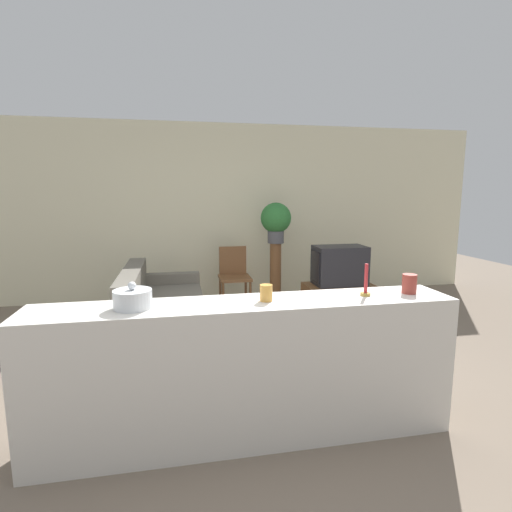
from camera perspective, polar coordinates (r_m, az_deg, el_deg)
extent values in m
plane|color=#756656|center=(3.34, -2.38, -20.74)|extent=(14.00, 14.00, 0.00)
cube|color=beige|center=(6.31, -7.29, 6.26)|extent=(9.00, 0.06, 2.70)
cube|color=#605B51|center=(4.75, -12.92, -8.62)|extent=(0.89, 1.66, 0.46)
cube|color=#605B51|center=(4.67, -17.32, -3.98)|extent=(0.20, 1.66, 0.34)
cube|color=#605B51|center=(4.01, -13.25, -10.94)|extent=(0.89, 0.16, 0.60)
cube|color=#605B51|center=(5.45, -12.73, -5.54)|extent=(0.89, 0.16, 0.60)
cube|color=brown|center=(5.59, 11.70, -6.09)|extent=(0.93, 0.49, 0.42)
cube|color=#232328|center=(5.48, 11.86, -1.32)|extent=(0.68, 0.41, 0.52)
cube|color=black|center=(5.36, 8.47, -1.46)|extent=(0.02, 0.34, 0.41)
cube|color=brown|center=(5.69, -3.05, -3.15)|extent=(0.44, 0.44, 0.04)
cube|color=brown|center=(5.84, -3.35, -0.59)|extent=(0.40, 0.04, 0.41)
cylinder|color=brown|center=(5.54, -4.70, -6.01)|extent=(0.04, 0.04, 0.43)
cylinder|color=brown|center=(5.59, -0.81, -5.83)|extent=(0.04, 0.04, 0.43)
cylinder|color=brown|center=(5.91, -5.12, -5.06)|extent=(0.04, 0.04, 0.43)
cylinder|color=brown|center=(5.96, -1.47, -4.90)|extent=(0.04, 0.04, 0.43)
cylinder|color=brown|center=(5.94, 2.79, -2.54)|extent=(0.17, 0.17, 0.92)
cylinder|color=#4C4C51|center=(5.85, 2.83, 2.74)|extent=(0.24, 0.24, 0.18)
sphere|color=#2D7033|center=(5.82, 2.86, 5.46)|extent=(0.44, 0.44, 0.44)
cube|color=silver|center=(2.78, -1.18, -16.09)|extent=(2.79, 0.44, 0.95)
cylinder|color=silver|center=(2.58, -17.21, -5.90)|extent=(0.23, 0.23, 0.11)
sphere|color=silver|center=(2.56, -17.30, -4.09)|extent=(0.05, 0.05, 0.05)
cylinder|color=gold|center=(2.62, 1.46, -5.29)|extent=(0.08, 0.08, 0.11)
cylinder|color=#B7933D|center=(2.86, 15.36, -5.28)|extent=(0.07, 0.07, 0.02)
cylinder|color=#B7282D|center=(2.84, 15.45, -3.10)|extent=(0.02, 0.02, 0.20)
cylinder|color=#99382D|center=(3.01, 21.06, -3.73)|extent=(0.10, 0.10, 0.14)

